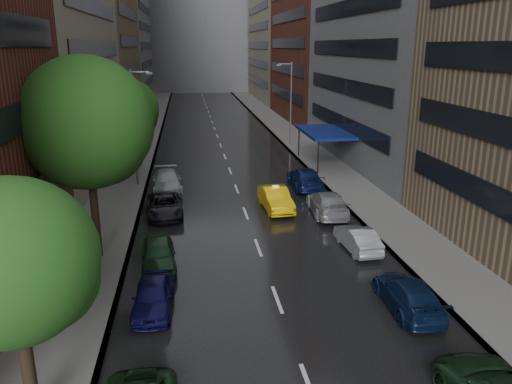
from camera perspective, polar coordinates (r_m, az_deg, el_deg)
The scene contains 15 objects.
road at distance 60.77m, azimuth -4.32°, elevation 6.05°, with size 14.00×140.00×0.01m, color black.
sidewalk_left at distance 60.87m, azimuth -12.85°, elevation 5.78°, with size 4.00×140.00×0.15m, color gray.
sidewalk_right at distance 61.95m, azimuth 4.06°, elevation 6.33°, with size 4.00×140.00×0.15m, color gray.
buildings_left at distance 69.57m, azimuth -18.36°, elevation 19.85°, with size 8.00×108.00×38.00m.
buildings_right at distance 69.07m, azimuth 8.30°, elevation 19.70°, with size 8.05×109.10×36.00m.
building_far at distance 127.82m, azimuth -6.59°, elevation 18.62°, with size 40.00×14.00×32.00m, color slate.
tree_near at distance 15.37m, azimuth -26.10°, elevation -7.21°, with size 4.76×4.76×7.58m.
tree_mid at distance 26.16m, azimuth -18.81°, elevation 7.45°, with size 6.61×6.61×10.53m.
tree_far at distance 44.56m, azimuth -14.36°, elevation 9.12°, with size 5.16×5.16×8.22m.
taxi at distance 34.28m, azimuth 2.25°, elevation -0.76°, with size 1.65×4.73×1.56m, color yellow.
parked_cars_left at distance 28.34m, azimuth -10.87°, elevation -4.96°, with size 2.65×31.12×1.55m.
parked_cars_right at distance 28.74m, azimuth 11.11°, elevation -4.61°, with size 2.83×31.24×1.59m.
street_lamp_left at distance 40.32m, azimuth -13.67°, elevation 7.39°, with size 1.74×0.22×9.00m.
street_lamp_right at distance 56.17m, azimuth 3.93°, elevation 10.25°, with size 1.74×0.22×9.00m.
awning at distance 47.07m, azimuth 7.88°, elevation 6.78°, with size 4.00×8.00×3.12m.
Camera 1 is at (-3.68, -9.67, 10.91)m, focal length 35.00 mm.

